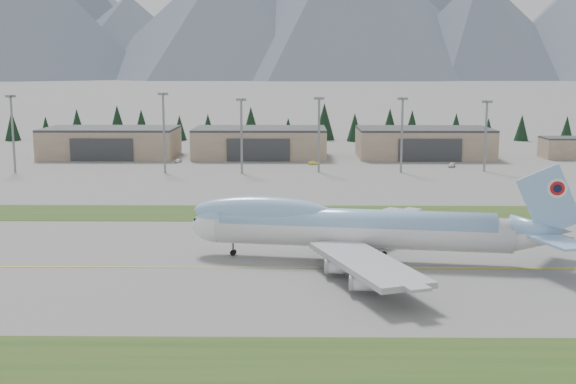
{
  "coord_description": "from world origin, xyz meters",
  "views": [
    {
      "loc": [
        -1.73,
        -113.99,
        32.11
      ],
      "look_at": [
        -3.33,
        26.75,
        8.0
      ],
      "focal_mm": 45.0,
      "sensor_mm": 36.0,
      "label": 1
    }
  ],
  "objects_px": {
    "service_vehicle_c": "(452,167)",
    "boeing_747_freighter": "(357,227)",
    "hangar_center": "(260,142)",
    "hangar_right": "(424,143)",
    "service_vehicle_a": "(178,163)",
    "hangar_left": "(111,142)",
    "service_vehicle_b": "(314,165)"
  },
  "relations": [
    {
      "from": "hangar_center",
      "to": "service_vehicle_a",
      "type": "xyz_separation_m",
      "value": [
        -27.67,
        -16.47,
        -5.39
      ]
    },
    {
      "from": "boeing_747_freighter",
      "to": "service_vehicle_a",
      "type": "height_order",
      "value": "boeing_747_freighter"
    },
    {
      "from": "boeing_747_freighter",
      "to": "service_vehicle_b",
      "type": "xyz_separation_m",
      "value": [
        -4.37,
        123.53,
        -5.69
      ]
    },
    {
      "from": "hangar_right",
      "to": "hangar_center",
      "type": "bearing_deg",
      "value": 180.0
    },
    {
      "from": "service_vehicle_c",
      "to": "boeing_747_freighter",
      "type": "bearing_deg",
      "value": -90.64
    },
    {
      "from": "service_vehicle_a",
      "to": "service_vehicle_c",
      "type": "distance_m",
      "value": 93.05
    },
    {
      "from": "hangar_right",
      "to": "service_vehicle_b",
      "type": "xyz_separation_m",
      "value": [
        -40.81,
        -21.49,
        -5.39
      ]
    },
    {
      "from": "boeing_747_freighter",
      "to": "hangar_center",
      "type": "distance_m",
      "value": 146.92
    },
    {
      "from": "service_vehicle_c",
      "to": "service_vehicle_a",
      "type": "bearing_deg",
      "value": -167.89
    },
    {
      "from": "service_vehicle_b",
      "to": "service_vehicle_c",
      "type": "height_order",
      "value": "service_vehicle_c"
    },
    {
      "from": "hangar_left",
      "to": "hangar_right",
      "type": "height_order",
      "value": "same"
    },
    {
      "from": "hangar_left",
      "to": "boeing_747_freighter",
      "type": "bearing_deg",
      "value": -61.56
    },
    {
      "from": "service_vehicle_a",
      "to": "service_vehicle_c",
      "type": "height_order",
      "value": "service_vehicle_c"
    },
    {
      "from": "boeing_747_freighter",
      "to": "hangar_right",
      "type": "xyz_separation_m",
      "value": [
        36.44,
        145.02,
        -0.3
      ]
    },
    {
      "from": "hangar_left",
      "to": "hangar_center",
      "type": "relative_size",
      "value": 1.0
    },
    {
      "from": "service_vehicle_a",
      "to": "hangar_right",
      "type": "bearing_deg",
      "value": 24.79
    },
    {
      "from": "hangar_left",
      "to": "hangar_right",
      "type": "distance_m",
      "value": 115.0
    },
    {
      "from": "service_vehicle_b",
      "to": "service_vehicle_c",
      "type": "distance_m",
      "value": 45.92
    },
    {
      "from": "hangar_left",
      "to": "service_vehicle_a",
      "type": "xyz_separation_m",
      "value": [
        27.33,
        -16.47,
        -5.39
      ]
    },
    {
      "from": "hangar_left",
      "to": "hangar_center",
      "type": "height_order",
      "value": "same"
    },
    {
      "from": "hangar_center",
      "to": "service_vehicle_b",
      "type": "bearing_deg",
      "value": -48.23
    },
    {
      "from": "hangar_center",
      "to": "service_vehicle_a",
      "type": "relative_size",
      "value": 12.6
    },
    {
      "from": "service_vehicle_b",
      "to": "service_vehicle_c",
      "type": "relative_size",
      "value": 0.77
    },
    {
      "from": "service_vehicle_b",
      "to": "hangar_right",
      "type": "bearing_deg",
      "value": -61.46
    },
    {
      "from": "hangar_center",
      "to": "service_vehicle_a",
      "type": "height_order",
      "value": "hangar_center"
    },
    {
      "from": "boeing_747_freighter",
      "to": "hangar_right",
      "type": "distance_m",
      "value": 149.53
    },
    {
      "from": "hangar_left",
      "to": "service_vehicle_c",
      "type": "bearing_deg",
      "value": -12.7
    },
    {
      "from": "boeing_747_freighter",
      "to": "hangar_left",
      "type": "xyz_separation_m",
      "value": [
        -78.56,
        145.02,
        -0.3
      ]
    },
    {
      "from": "hangar_right",
      "to": "service_vehicle_a",
      "type": "xyz_separation_m",
      "value": [
        -87.67,
        -16.47,
        -5.39
      ]
    },
    {
      "from": "boeing_747_freighter",
      "to": "hangar_right",
      "type": "bearing_deg",
      "value": 84.27
    },
    {
      "from": "service_vehicle_b",
      "to": "service_vehicle_c",
      "type": "xyz_separation_m",
      "value": [
        45.59,
        -5.51,
        0.0
      ]
    },
    {
      "from": "hangar_center",
      "to": "boeing_747_freighter",
      "type": "bearing_deg",
      "value": -80.77
    }
  ]
}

